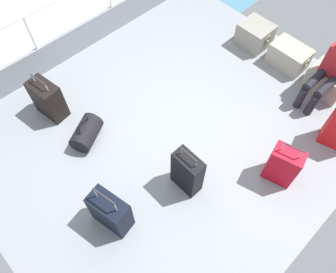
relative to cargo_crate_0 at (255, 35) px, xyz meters
The scene contains 13 objects.
ground_plane 2.16m from the cargo_crate_0, 81.98° to the right, with size 4.40×5.20×0.06m, color gray.
gunwale_port 2.83m from the cargo_crate_0, 131.30° to the right, with size 0.06×5.20×0.45m, color gray.
railing_port 2.89m from the cargo_crate_0, 131.30° to the right, with size 0.04×4.20×1.02m.
sea_wake 3.96m from the cargo_crate_0, 147.18° to the right, with size 12.00×12.00×0.01m.
cargo_crate_0 is the anchor object (origin of this frame).
cargo_crate_1 0.67m from the cargo_crate_0, ahead, with size 0.62×0.39×0.35m.
cargo_crate_2 1.36m from the cargo_crate_0, ahead, with size 0.60×0.42×0.36m.
passenger_seated 1.41m from the cargo_crate_0, ahead, with size 0.34×0.66×1.06m.
suitcase_0 2.43m from the cargo_crate_0, 44.28° to the right, with size 0.41×0.32×0.73m.
suitcase_1 3.64m from the cargo_crate_0, 78.08° to the right, with size 0.49×0.33×0.76m.
suitcase_2 2.81m from the cargo_crate_0, 68.76° to the right, with size 0.37×0.20×0.76m.
suitcase_3 3.38m from the cargo_crate_0, 108.91° to the right, with size 0.47×0.32×0.71m.
duffel_bag 3.12m from the cargo_crate_0, 96.99° to the right, with size 0.47×0.54×0.42m.
Camera 1 is at (1.78, -1.82, 3.84)m, focal length 35.10 mm.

